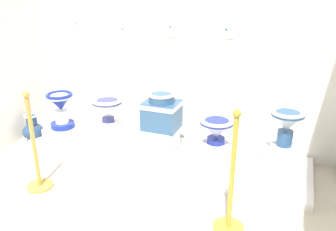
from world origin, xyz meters
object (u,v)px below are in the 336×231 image
object	(u,v)px
antique_toilet_tall_cobalt	(61,106)
stanchion_post_near_right	(231,196)
antique_toilet_squat_floral	(162,111)
antique_toilet_broad_patterned	(286,124)
plinth_block_pale_glazed	(109,133)
info_placard_second	(125,33)
plinth_block_rightmost	(215,153)
stanchion_post_near_left	(36,161)
antique_toilet_rightmost	(216,130)
antique_toilet_pale_glazed	(108,108)
plinth_block_tall_cobalt	(64,132)
plinth_block_squat_floral	(162,139)
plinth_block_broad_patterned	(282,161)
info_placard_third	(173,31)
decorative_vase_corner	(33,130)
info_placard_first	(79,28)
info_placard_fourth	(230,33)

from	to	relation	value
antique_toilet_tall_cobalt	stanchion_post_near_right	world-z (taller)	stanchion_post_near_right
antique_toilet_squat_floral	antique_toilet_broad_patterned	xyz separation A→B (m)	(1.32, -0.01, 0.04)
plinth_block_pale_glazed	info_placard_second	xyz separation A→B (m)	(0.03, 0.46, 1.14)
plinth_block_rightmost	stanchion_post_near_left	distance (m)	1.83
plinth_block_pale_glazed	antique_toilet_rightmost	distance (m)	1.32
antique_toilet_pale_glazed	antique_toilet_squat_floral	size ratio (longest dim) A/B	0.87
plinth_block_rightmost	info_placard_second	world-z (taller)	info_placard_second
plinth_block_tall_cobalt	antique_toilet_pale_glazed	bearing A→B (deg)	6.47
plinth_block_pale_glazed	stanchion_post_near_left	size ratio (longest dim) A/B	0.39
antique_toilet_squat_floral	antique_toilet_broad_patterned	size ratio (longest dim) A/B	0.96
plinth_block_squat_floral	info_placard_second	distance (m)	1.35
plinth_block_rightmost	stanchion_post_near_left	size ratio (longest dim) A/B	0.39
plinth_block_broad_patterned	antique_toilet_broad_patterned	size ratio (longest dim) A/B	0.83
antique_toilet_rightmost	plinth_block_broad_patterned	size ratio (longest dim) A/B	1.03
plinth_block_broad_patterned	stanchion_post_near_left	xyz separation A→B (m)	(-2.19, -1.04, 0.10)
antique_toilet_tall_cobalt	info_placard_second	xyz separation A→B (m)	(0.65, 0.53, 0.85)
info_placard_third	decorative_vase_corner	bearing A→B (deg)	-158.80
plinth_block_broad_patterned	plinth_block_squat_floral	bearing A→B (deg)	179.72
antique_toilet_rightmost	decorative_vase_corner	xyz separation A→B (m)	(-2.30, -0.21, -0.28)
info_placard_first	info_placard_second	distance (m)	0.65
plinth_block_rightmost	antique_toilet_broad_patterned	world-z (taller)	antique_toilet_broad_patterned
plinth_block_pale_glazed	stanchion_post_near_left	xyz separation A→B (m)	(-0.20, -1.01, 0.10)
antique_toilet_pale_glazed	antique_toilet_broad_patterned	distance (m)	1.99
antique_toilet_squat_floral	plinth_block_rightmost	bearing A→B (deg)	-0.48
plinth_block_tall_cobalt	plinth_block_rightmost	distance (m)	1.92
plinth_block_pale_glazed	antique_toilet_broad_patterned	xyz separation A→B (m)	(1.99, 0.03, 0.40)
plinth_block_rightmost	info_placard_third	xyz separation A→B (m)	(-0.66, 0.43, 1.23)
info_placard_third	decorative_vase_corner	xyz separation A→B (m)	(-1.64, -0.64, -1.23)
antique_toilet_broad_patterned	plinth_block_squat_floral	bearing A→B (deg)	179.72
info_placard_third	info_placard_first	bearing A→B (deg)	180.00
plinth_block_tall_cobalt	antique_toilet_tall_cobalt	distance (m)	0.34
info_placard_first	stanchion_post_near_right	xyz separation A→B (m)	(2.28, -1.41, -1.05)
plinth_block_tall_cobalt	info_placard_first	size ratio (longest dim) A/B	2.47
plinth_block_broad_patterned	info_placard_first	world-z (taller)	info_placard_first
plinth_block_broad_patterned	info_placard_first	bearing A→B (deg)	170.68
antique_toilet_rightmost	plinth_block_broad_patterned	world-z (taller)	antique_toilet_rightmost
antique_toilet_tall_cobalt	antique_toilet_rightmost	xyz separation A→B (m)	(1.92, 0.10, -0.05)
plinth_block_tall_cobalt	info_placard_first	world-z (taller)	info_placard_first
info_placard_second	info_placard_fourth	bearing A→B (deg)	0.00
plinth_block_squat_floral	stanchion_post_near_left	distance (m)	1.36
antique_toilet_rightmost	antique_toilet_broad_patterned	size ratio (longest dim) A/B	0.85
plinth_block_rightmost	info_placard_fourth	xyz separation A→B (m)	(-0.00, 0.43, 1.24)
plinth_block_squat_floral	plinth_block_broad_patterned	distance (m)	1.32
plinth_block_broad_patterned	decorative_vase_corner	world-z (taller)	decorative_vase_corner
stanchion_post_near_right	antique_toilet_tall_cobalt	bearing A→B (deg)	158.79
plinth_block_pale_glazed	info_placard_third	bearing A→B (deg)	35.53
plinth_block_rightmost	stanchion_post_near_right	distance (m)	1.06
plinth_block_tall_cobalt	plinth_block_squat_floral	bearing A→B (deg)	4.71
plinth_block_rightmost	plinth_block_broad_patterned	size ratio (longest dim) A/B	1.07
antique_toilet_squat_floral	stanchion_post_near_right	world-z (taller)	stanchion_post_near_right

